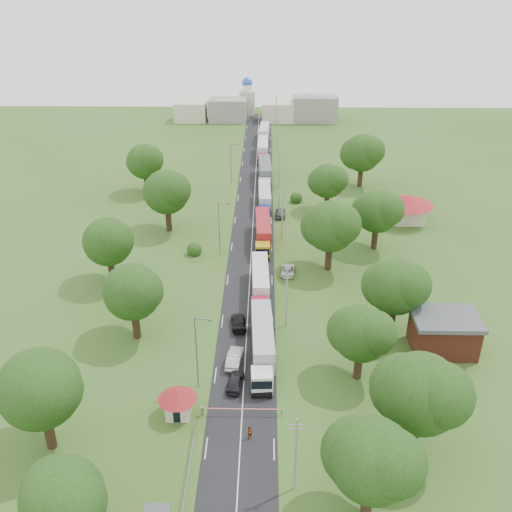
{
  "coord_description": "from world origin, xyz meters",
  "views": [
    {
      "loc": [
        2.52,
        -74.14,
        45.87
      ],
      "look_at": [
        0.97,
        8.75,
        3.0
      ],
      "focal_mm": 40.0,
      "sensor_mm": 36.0,
      "label": 1
    }
  ],
  "objects_px": {
    "info_sign": "(279,197)",
    "truck_0": "(262,343)",
    "pedestrian_near": "(250,433)",
    "boom_barrier": "(230,409)",
    "car_lane_front": "(235,381)",
    "car_lane_mid": "(235,358)",
    "guard_booth": "(178,400)"
  },
  "relations": [
    {
      "from": "guard_booth",
      "to": "pedestrian_near",
      "type": "height_order",
      "value": "guard_booth"
    },
    {
      "from": "car_lane_mid",
      "to": "info_sign",
      "type": "bearing_deg",
      "value": -91.6
    },
    {
      "from": "guard_booth",
      "to": "info_sign",
      "type": "relative_size",
      "value": 1.07
    },
    {
      "from": "car_lane_front",
      "to": "car_lane_mid",
      "type": "xyz_separation_m",
      "value": [
        -0.33,
        4.54,
        0.06
      ]
    },
    {
      "from": "info_sign",
      "to": "truck_0",
      "type": "relative_size",
      "value": 0.26
    },
    {
      "from": "boom_barrier",
      "to": "car_lane_front",
      "type": "height_order",
      "value": "car_lane_front"
    },
    {
      "from": "boom_barrier",
      "to": "info_sign",
      "type": "distance_m",
      "value": 60.39
    },
    {
      "from": "info_sign",
      "to": "car_lane_front",
      "type": "distance_m",
      "value": 55.39
    },
    {
      "from": "car_lane_mid",
      "to": "pedestrian_near",
      "type": "relative_size",
      "value": 3.1
    },
    {
      "from": "car_lane_mid",
      "to": "car_lane_front",
      "type": "bearing_deg",
      "value": 99.87
    },
    {
      "from": "boom_barrier",
      "to": "car_lane_mid",
      "type": "distance_m",
      "value": 9.54
    },
    {
      "from": "info_sign",
      "to": "car_lane_mid",
      "type": "height_order",
      "value": "info_sign"
    },
    {
      "from": "truck_0",
      "to": "car_lane_mid",
      "type": "height_order",
      "value": "truck_0"
    },
    {
      "from": "info_sign",
      "to": "car_lane_front",
      "type": "height_order",
      "value": "info_sign"
    },
    {
      "from": "truck_0",
      "to": "pedestrian_near",
      "type": "distance_m",
      "value": 14.42
    },
    {
      "from": "boom_barrier",
      "to": "car_lane_mid",
      "type": "bearing_deg",
      "value": 89.81
    },
    {
      "from": "guard_booth",
      "to": "info_sign",
      "type": "xyz_separation_m",
      "value": [
        12.4,
        60.0,
        0.84
      ]
    },
    {
      "from": "truck_0",
      "to": "car_lane_front",
      "type": "bearing_deg",
      "value": -119.14
    },
    {
      "from": "guard_booth",
      "to": "pedestrian_near",
      "type": "distance_m",
      "value": 9.02
    },
    {
      "from": "info_sign",
      "to": "pedestrian_near",
      "type": "distance_m",
      "value": 63.68
    },
    {
      "from": "info_sign",
      "to": "car_lane_mid",
      "type": "bearing_deg",
      "value": -97.37
    },
    {
      "from": "truck_0",
      "to": "pedestrian_near",
      "type": "bearing_deg",
      "value": -94.89
    },
    {
      "from": "car_lane_front",
      "to": "car_lane_mid",
      "type": "height_order",
      "value": "car_lane_mid"
    },
    {
      "from": "boom_barrier",
      "to": "guard_booth",
      "type": "bearing_deg",
      "value": -179.99
    },
    {
      "from": "boom_barrier",
      "to": "car_lane_front",
      "type": "bearing_deg",
      "value": 85.91
    },
    {
      "from": "guard_booth",
      "to": "car_lane_front",
      "type": "bearing_deg",
      "value": 38.89
    },
    {
      "from": "info_sign",
      "to": "car_lane_front",
      "type": "bearing_deg",
      "value": -96.43
    },
    {
      "from": "info_sign",
      "to": "car_lane_mid",
      "type": "distance_m",
      "value": 50.93
    },
    {
      "from": "boom_barrier",
      "to": "guard_booth",
      "type": "xyz_separation_m",
      "value": [
        -5.84,
        -0.0,
        1.27
      ]
    },
    {
      "from": "car_lane_mid",
      "to": "pedestrian_near",
      "type": "distance_m",
      "value": 13.24
    },
    {
      "from": "info_sign",
      "to": "boom_barrier",
      "type": "bearing_deg",
      "value": -96.24
    },
    {
      "from": "boom_barrier",
      "to": "truck_0",
      "type": "xyz_separation_m",
      "value": [
        3.59,
        10.79,
        1.39
      ]
    }
  ]
}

